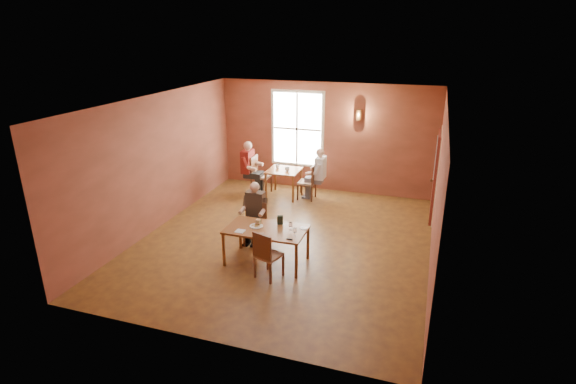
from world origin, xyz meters
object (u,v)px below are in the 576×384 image
(main_table, at_px, (266,246))
(second_table, at_px, (284,183))
(chair_diner_white, at_px, (307,181))
(diner_white, at_px, (308,175))
(chair_empty, at_px, (269,254))
(chair_diner_maroon, at_px, (261,175))
(diner_main, at_px, (254,217))
(chair_diner_main, at_px, (255,225))
(diner_maroon, at_px, (260,169))

(main_table, xyz_separation_m, second_table, (-0.87, 3.63, 0.01))
(chair_diner_white, distance_m, diner_white, 0.19)
(chair_empty, relative_size, chair_diner_maroon, 0.87)
(diner_main, distance_m, chair_diner_maroon, 3.18)
(diner_main, xyz_separation_m, chair_empty, (0.74, -1.12, -0.17))
(chair_empty, xyz_separation_m, chair_diner_maroon, (-1.76, 4.13, 0.07))
(chair_diner_white, xyz_separation_m, chair_diner_maroon, (-1.30, 0.00, 0.05))
(diner_white, bearing_deg, chair_diner_white, 90.00)
(main_table, relative_size, chair_diner_white, 1.58)
(second_table, bearing_deg, chair_diner_white, 0.00)
(main_table, xyz_separation_m, chair_diner_maroon, (-1.52, 3.63, 0.17))
(chair_diner_main, xyz_separation_m, diner_main, (0.00, -0.03, 0.18))
(main_table, bearing_deg, diner_main, 128.88)
(chair_empty, relative_size, chair_diner_white, 0.95)
(main_table, relative_size, chair_diner_maroon, 1.44)
(chair_empty, height_order, chair_diner_white, chair_diner_white)
(second_table, distance_m, chair_diner_white, 0.66)
(diner_main, distance_m, diner_maroon, 3.19)
(chair_empty, xyz_separation_m, chair_diner_white, (-0.46, 4.13, 0.02))
(chair_empty, distance_m, second_table, 4.27)
(chair_diner_white, xyz_separation_m, diner_white, (0.03, 0.00, 0.19))
(chair_diner_white, relative_size, chair_diner_maroon, 0.91)
(diner_white, bearing_deg, chair_empty, -174.08)
(diner_white, bearing_deg, chair_diner_main, 174.06)
(main_table, height_order, diner_white, diner_white)
(main_table, xyz_separation_m, chair_diner_white, (-0.22, 3.63, 0.13))
(chair_diner_main, relative_size, chair_diner_white, 0.92)
(chair_diner_main, height_order, diner_white, diner_white)
(second_table, relative_size, chair_diner_maroon, 0.80)
(diner_white, xyz_separation_m, diner_maroon, (-1.36, 0.00, 0.04))
(chair_diner_white, distance_m, diner_maroon, 1.35)
(chair_empty, relative_size, diner_maroon, 0.65)
(chair_diner_main, height_order, chair_empty, chair_empty)
(second_table, relative_size, diner_white, 0.63)
(chair_empty, bearing_deg, chair_diner_white, 115.15)
(diner_white, bearing_deg, diner_main, 174.12)
(chair_diner_maroon, bearing_deg, main_table, 22.75)
(chair_empty, bearing_deg, chair_diner_main, 141.45)
(diner_main, distance_m, second_table, 3.04)
(chair_empty, xyz_separation_m, diner_maroon, (-1.79, 4.13, 0.25))
(chair_empty, distance_m, diner_white, 4.15)
(diner_main, distance_m, diner_white, 3.02)
(chair_diner_white, height_order, diner_maroon, diner_maroon)
(diner_main, height_order, chair_diner_maroon, diner_main)
(chair_diner_maroon, height_order, diner_maroon, diner_maroon)
(diner_main, xyz_separation_m, chair_diner_maroon, (-1.02, 3.01, -0.10))
(chair_diner_main, bearing_deg, second_table, -82.90)
(diner_maroon, bearing_deg, diner_main, 19.26)
(diner_maroon, bearing_deg, chair_diner_maroon, 90.00)
(diner_main, bearing_deg, chair_diner_maroon, -71.25)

